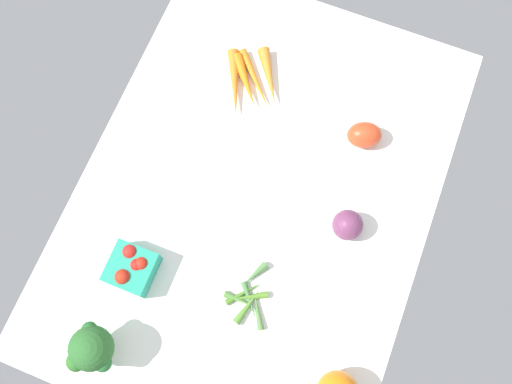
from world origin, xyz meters
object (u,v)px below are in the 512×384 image
at_px(berry_basket, 132,268).
at_px(red_onion_near_basket, 348,224).
at_px(carrot_bunch, 251,81).
at_px(okra_pile, 249,297).
at_px(broccoli_head, 91,350).
at_px(roma_tomato, 364,135).

bearing_deg(berry_basket, red_onion_near_basket, 123.06).
bearing_deg(carrot_bunch, okra_pile, 21.14).
distance_m(broccoli_head, berry_basket, 0.18).
height_order(roma_tomato, okra_pile, roma_tomato).
relative_size(roma_tomato, carrot_bunch, 0.39).
bearing_deg(okra_pile, red_onion_near_basket, 147.07).
distance_m(roma_tomato, okra_pile, 0.44).
distance_m(carrot_bunch, red_onion_near_basket, 0.41).
bearing_deg(okra_pile, berry_basket, -81.92).
bearing_deg(roma_tomato, red_onion_near_basket, -102.67).
height_order(roma_tomato, broccoli_head, broccoli_head).
xyz_separation_m(roma_tomato, okra_pile, (0.43, -0.11, -0.02)).
height_order(berry_basket, okra_pile, berry_basket).
height_order(broccoli_head, okra_pile, broccoli_head).
xyz_separation_m(roma_tomato, berry_basket, (0.46, -0.36, 0.00)).
bearing_deg(okra_pile, carrot_bunch, -158.86).
bearing_deg(broccoli_head, roma_tomato, 150.99).
height_order(roma_tomato, carrot_bunch, roma_tomato).
xyz_separation_m(broccoli_head, red_onion_near_basket, (-0.43, 0.38, -0.04)).
height_order(broccoli_head, berry_basket, broccoli_head).
relative_size(roma_tomato, broccoli_head, 0.65).
distance_m(roma_tomato, red_onion_near_basket, 0.21).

